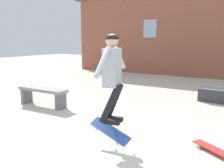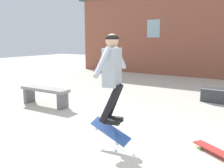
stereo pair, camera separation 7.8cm
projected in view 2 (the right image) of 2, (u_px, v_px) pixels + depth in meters
ground_plane at (97, 151)px, 4.11m from camera, size 40.00×40.00×0.00m
building_backdrop at (217, 27)px, 11.28m from camera, size 15.63×0.52×5.36m
park_bench at (45, 93)px, 6.87m from camera, size 1.54×0.41×0.50m
skate_ledge at (224, 96)px, 7.13m from camera, size 1.26×0.50×0.41m
skater at (112, 71)px, 4.04m from camera, size 0.41×1.32×1.46m
skateboard_flipping at (110, 131)px, 4.25m from camera, size 0.81×0.32×0.36m
skateboard_resting at (217, 151)px, 3.93m from camera, size 0.84×0.62×0.08m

